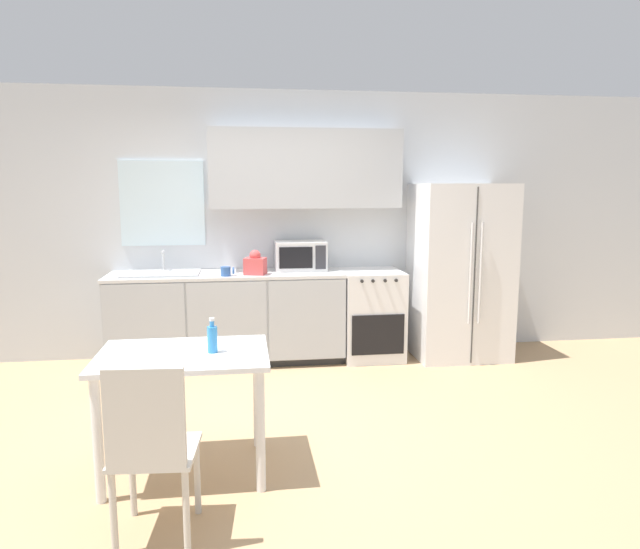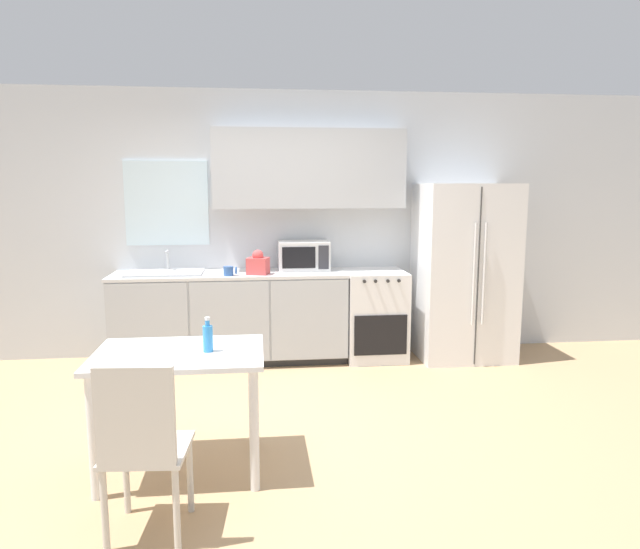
% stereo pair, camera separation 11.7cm
% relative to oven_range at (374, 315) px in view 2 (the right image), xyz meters
% --- Properties ---
extents(ground_plane, '(12.00, 12.00, 0.00)m').
position_rel_oven_range_xyz_m(ground_plane, '(-1.10, -1.62, -0.45)').
color(ground_plane, tan).
extents(wall_back, '(12.00, 0.38, 2.70)m').
position_rel_oven_range_xyz_m(wall_back, '(-1.03, 0.30, 1.01)').
color(wall_back, silver).
rests_on(wall_back, ground_plane).
extents(kitchen_counter, '(2.29, 0.61, 0.90)m').
position_rel_oven_range_xyz_m(kitchen_counter, '(-1.44, 0.02, 0.01)').
color(kitchen_counter, '#333333').
rests_on(kitchen_counter, ground_plane).
extents(oven_range, '(0.60, 0.64, 0.90)m').
position_rel_oven_range_xyz_m(oven_range, '(0.00, 0.00, 0.00)').
color(oven_range, white).
rests_on(oven_range, ground_plane).
extents(refrigerator, '(0.92, 0.78, 1.77)m').
position_rel_oven_range_xyz_m(refrigerator, '(0.91, -0.06, 0.44)').
color(refrigerator, white).
rests_on(refrigerator, ground_plane).
extents(kitchen_sink, '(0.72, 0.45, 0.21)m').
position_rel_oven_range_xyz_m(kitchen_sink, '(-2.07, 0.02, 0.47)').
color(kitchen_sink, '#B7BABC').
rests_on(kitchen_sink, kitchen_counter).
extents(microwave, '(0.51, 0.32, 0.29)m').
position_rel_oven_range_xyz_m(microwave, '(-0.71, 0.12, 0.60)').
color(microwave, silver).
rests_on(microwave, kitchen_counter).
extents(coffee_mug, '(0.13, 0.09, 0.09)m').
position_rel_oven_range_xyz_m(coffee_mug, '(-1.44, -0.17, 0.50)').
color(coffee_mug, '#335999').
rests_on(coffee_mug, kitchen_counter).
extents(grocery_bag_0, '(0.23, 0.21, 0.24)m').
position_rel_oven_range_xyz_m(grocery_bag_0, '(-1.17, -0.11, 0.55)').
color(grocery_bag_0, '#D14C4C').
rests_on(grocery_bag_0, kitchen_counter).
extents(dining_table, '(1.01, 0.71, 0.76)m').
position_rel_oven_range_xyz_m(dining_table, '(-1.66, -2.18, 0.18)').
color(dining_table, white).
rests_on(dining_table, ground_plane).
extents(dining_chair_near, '(0.43, 0.43, 0.93)m').
position_rel_oven_range_xyz_m(dining_chair_near, '(-1.75, -2.91, 0.09)').
color(dining_chair_near, beige).
rests_on(dining_chair_near, ground_plane).
extents(drink_bottle, '(0.06, 0.06, 0.21)m').
position_rel_oven_range_xyz_m(drink_bottle, '(-1.48, -2.20, 0.40)').
color(drink_bottle, '#338CD8').
rests_on(drink_bottle, dining_table).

